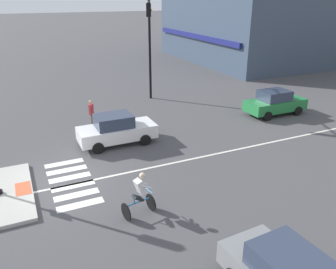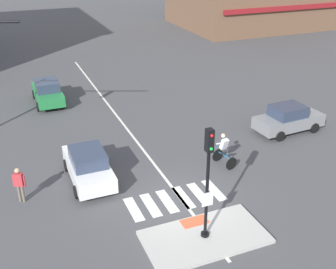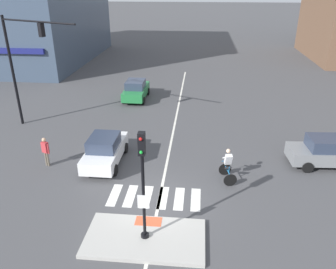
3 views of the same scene
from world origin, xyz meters
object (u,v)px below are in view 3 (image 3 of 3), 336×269
(car_grey_cross_right, at_px, (327,152))
(car_green_westbound_distant, at_px, (136,90))
(car_white_westbound_near, at_px, (105,150))
(cyclist, at_px, (228,165))
(pedestrian_at_curb_left, at_px, (45,150))
(signal_pole, at_px, (143,178))
(traffic_light_mast, at_px, (22,57))

(car_grey_cross_right, relative_size, car_green_westbound_distant, 1.02)
(car_white_westbound_near, xyz_separation_m, car_green_westbound_distant, (-0.33, 11.05, 0.00))
(cyclist, bearing_deg, pedestrian_at_curb_left, 177.05)
(pedestrian_at_curb_left, bearing_deg, car_grey_cross_right, 5.79)
(signal_pole, xyz_separation_m, traffic_light_mast, (-9.46, 10.37, 1.96))
(car_green_westbound_distant, distance_m, cyclist, 13.99)
(signal_pole, xyz_separation_m, cyclist, (3.46, 4.74, -1.97))
(signal_pole, distance_m, pedestrian_at_curb_left, 8.34)
(car_white_westbound_near, height_order, car_green_westbound_distant, same)
(car_grey_cross_right, xyz_separation_m, car_white_westbound_near, (-12.03, -0.92, 0.00))
(car_white_westbound_near, height_order, pedestrian_at_curb_left, pedestrian_at_curb_left)
(traffic_light_mast, distance_m, car_grey_cross_right, 19.13)
(car_grey_cross_right, relative_size, car_white_westbound_near, 1.02)
(car_white_westbound_near, bearing_deg, signal_pole, -61.80)
(car_white_westbound_near, bearing_deg, pedestrian_at_curb_left, -168.84)
(car_green_westbound_distant, bearing_deg, car_grey_cross_right, -39.32)
(signal_pole, relative_size, pedestrian_at_curb_left, 2.67)
(signal_pole, distance_m, traffic_light_mast, 14.18)
(signal_pole, xyz_separation_m, car_green_westbound_distant, (-3.46, 16.89, -2.03))
(pedestrian_at_curb_left, bearing_deg, traffic_light_mast, 122.20)
(signal_pole, relative_size, car_green_westbound_distant, 1.09)
(traffic_light_mast, relative_size, pedestrian_at_curb_left, 4.37)
(car_white_westbound_near, xyz_separation_m, pedestrian_at_curb_left, (-3.09, -0.61, 0.17))
(car_green_westbound_distant, bearing_deg, cyclist, -60.34)
(pedestrian_at_curb_left, bearing_deg, car_white_westbound_near, 11.16)
(car_white_westbound_near, bearing_deg, car_green_westbound_distant, 91.71)
(traffic_light_mast, bearing_deg, pedestrian_at_curb_left, -57.80)
(car_green_westbound_distant, xyz_separation_m, cyclist, (6.92, -12.16, 0.06))
(traffic_light_mast, distance_m, car_green_westbound_distant, 9.72)
(traffic_light_mast, relative_size, cyclist, 4.34)
(car_white_westbound_near, relative_size, car_green_westbound_distant, 1.00)
(signal_pole, relative_size, cyclist, 2.66)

